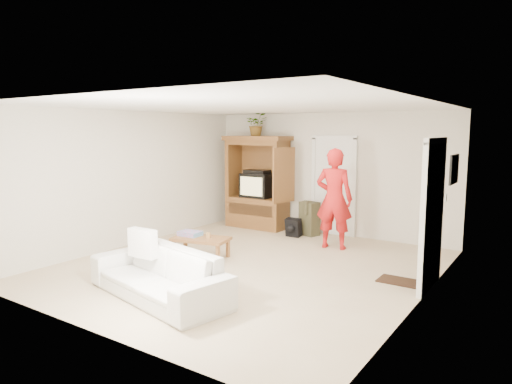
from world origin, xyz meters
The scene contains 19 objects.
floor centered at (0.00, 0.00, 0.00)m, with size 6.00×6.00×0.00m, color tan.
ceiling centered at (0.00, 0.00, 2.60)m, with size 6.00×6.00×0.00m, color white.
wall_back centered at (0.00, 3.00, 1.30)m, with size 5.50×5.50×0.00m, color silver.
wall_front centered at (0.00, -3.00, 1.30)m, with size 5.50×5.50×0.00m, color silver.
wall_left centered at (-2.75, 0.00, 1.30)m, with size 6.00×6.00×0.00m, color silver.
wall_right centered at (2.75, 0.00, 1.30)m, with size 6.00×6.00×0.00m, color silver.
armoire centered at (-1.58, 2.66, 0.91)m, with size 1.82×1.14×2.10m.
door_back centered at (0.15, 2.97, 1.02)m, with size 0.85×0.05×2.04m, color white.
doorway_right centered at (2.73, 0.60, 1.02)m, with size 0.05×0.90×2.04m, color black.
framed_picture centered at (2.73, 1.90, 1.60)m, with size 0.03×0.60×0.48m, color black.
doormat centered at (2.30, 0.60, 0.01)m, with size 0.60×0.40×0.02m, color #382316.
plant centered at (-1.60, 2.63, 2.36)m, with size 0.47×0.41×0.52m, color #4C7238.
man centered at (0.66, 1.87, 0.95)m, with size 0.69×0.45×1.90m, color red.
sofa centered at (-0.19, -1.83, 0.32)m, with size 2.22×0.87×0.65m, color silver.
coffee_table centered at (-0.99, -0.05, 0.32)m, with size 1.07×0.74×0.36m.
towel centered at (-1.24, -0.05, 0.40)m, with size 0.38×0.28×0.08m, color #E24B92.
candle centered at (-0.85, 0.00, 0.41)m, with size 0.08×0.08×0.10m, color tan.
backpack_black centered at (-0.42, 2.26, 0.19)m, with size 0.31×0.18×0.38m, color black, non-canonical shape.
backpack_olive centered at (-0.22, 2.59, 0.36)m, with size 0.38×0.28×0.72m, color #47442B, non-canonical shape.
Camera 1 is at (4.16, -5.98, 2.21)m, focal length 32.00 mm.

